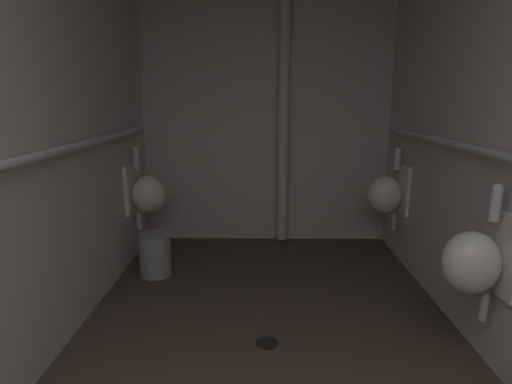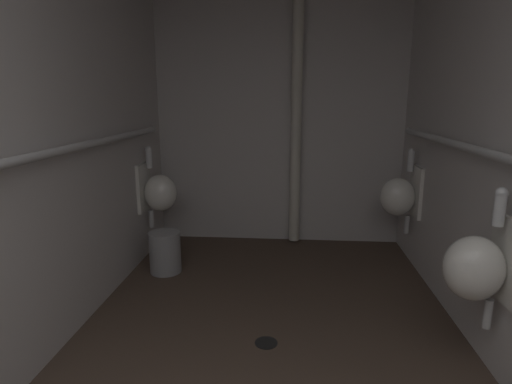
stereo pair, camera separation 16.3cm
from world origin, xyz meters
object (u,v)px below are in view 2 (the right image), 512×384
at_px(urinal_right_far, 400,196).
at_px(floor_drain, 266,342).
at_px(standpipe_back_wall, 296,112).
at_px(waste_bin, 165,252).
at_px(urinal_left_mid, 158,192).
at_px(urinal_right_mid, 478,266).

distance_m(urinal_right_far, floor_drain, 1.86).
relative_size(standpipe_back_wall, waste_bin, 7.39).
distance_m(urinal_left_mid, standpipe_back_wall, 1.52).
bearing_deg(standpipe_back_wall, floor_drain, -95.45).
relative_size(urinal_right_far, floor_drain, 5.39).
bearing_deg(urinal_left_mid, waste_bin, -66.99).
xyz_separation_m(urinal_right_mid, urinal_right_far, (0.00, 1.58, 0.00)).
bearing_deg(urinal_right_far, waste_bin, -169.72).
bearing_deg(floor_drain, waste_bin, 132.59).
distance_m(urinal_left_mid, floor_drain, 1.84).
relative_size(urinal_left_mid, waste_bin, 2.14).
bearing_deg(urinal_right_far, floor_drain, -128.51).
bearing_deg(urinal_right_far, urinal_right_mid, -90.00).
bearing_deg(floor_drain, urinal_right_mid, -10.64).
xyz_separation_m(urinal_right_mid, floor_drain, (-1.09, 0.21, -0.62)).
distance_m(urinal_right_far, standpipe_back_wall, 1.25).
height_order(standpipe_back_wall, waste_bin, standpipe_back_wall).
xyz_separation_m(urinal_left_mid, urinal_right_far, (2.16, 0.02, 0.00)).
bearing_deg(standpipe_back_wall, waste_bin, -142.35).
distance_m(standpipe_back_wall, floor_drain, 2.29).
bearing_deg(urinal_left_mid, standpipe_back_wall, 21.95).
relative_size(floor_drain, waste_bin, 0.40).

